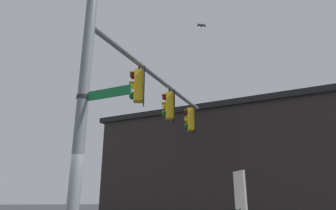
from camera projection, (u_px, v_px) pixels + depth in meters
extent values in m
cylinder|color=slate|center=(81.00, 118.00, 6.50)|extent=(0.27, 0.27, 6.68)
cylinder|color=slate|center=(161.00, 81.00, 10.80)|extent=(7.21, 4.35, 0.18)
cylinder|color=black|center=(139.00, 69.00, 9.34)|extent=(0.08, 0.08, 0.18)
cube|color=gold|center=(139.00, 86.00, 9.15)|extent=(0.36, 0.30, 1.05)
sphere|color=#590F0F|center=(133.00, 76.00, 9.24)|extent=(0.22, 0.22, 0.22)
cube|color=gold|center=(133.00, 73.00, 9.27)|extent=(0.24, 0.20, 0.03)
sphere|color=yellow|center=(133.00, 86.00, 9.14)|extent=(0.22, 0.22, 0.22)
cube|color=gold|center=(132.00, 83.00, 9.16)|extent=(0.24, 0.20, 0.03)
sphere|color=#0F4C19|center=(132.00, 96.00, 9.03)|extent=(0.22, 0.22, 0.22)
cube|color=gold|center=(132.00, 93.00, 9.06)|extent=(0.24, 0.20, 0.03)
cube|color=black|center=(144.00, 86.00, 9.17)|extent=(0.54, 0.03, 1.22)
cylinder|color=black|center=(169.00, 91.00, 11.42)|extent=(0.08, 0.08, 0.18)
cube|color=gold|center=(170.00, 106.00, 11.24)|extent=(0.36, 0.30, 1.05)
sphere|color=#590F0F|center=(165.00, 97.00, 11.33)|extent=(0.22, 0.22, 0.22)
cube|color=gold|center=(164.00, 95.00, 11.35)|extent=(0.24, 0.20, 0.03)
sphere|color=yellow|center=(165.00, 106.00, 11.22)|extent=(0.22, 0.22, 0.22)
cube|color=gold|center=(164.00, 103.00, 11.25)|extent=(0.24, 0.20, 0.03)
sphere|color=#0F4C19|center=(165.00, 114.00, 11.12)|extent=(0.22, 0.22, 0.22)
cube|color=gold|center=(164.00, 112.00, 11.15)|extent=(0.24, 0.20, 0.03)
cube|color=black|center=(174.00, 106.00, 11.26)|extent=(0.54, 0.03, 1.22)
cylinder|color=black|center=(190.00, 107.00, 13.51)|extent=(0.08, 0.08, 0.18)
cube|color=gold|center=(191.00, 119.00, 13.33)|extent=(0.36, 0.30, 1.05)
sphere|color=#590F0F|center=(187.00, 112.00, 13.41)|extent=(0.22, 0.22, 0.22)
cube|color=gold|center=(186.00, 110.00, 13.44)|extent=(0.24, 0.20, 0.03)
sphere|color=yellow|center=(187.00, 119.00, 13.31)|extent=(0.22, 0.22, 0.22)
cube|color=gold|center=(186.00, 117.00, 13.34)|extent=(0.24, 0.20, 0.03)
sphere|color=#0F4C19|center=(187.00, 127.00, 13.20)|extent=(0.22, 0.22, 0.22)
cube|color=gold|center=(186.00, 125.00, 13.23)|extent=(0.24, 0.20, 0.03)
cube|color=black|center=(194.00, 120.00, 13.34)|extent=(0.54, 0.03, 1.22)
cube|color=#147238|center=(109.00, 93.00, 6.35)|extent=(0.62, 1.02, 0.22)
cube|color=white|center=(109.00, 93.00, 6.35)|extent=(0.60, 1.01, 0.04)
cylinder|color=#262626|center=(83.00, 97.00, 6.64)|extent=(0.31, 0.31, 0.08)
ellipsoid|color=#4C4742|center=(202.00, 25.00, 10.24)|extent=(0.21, 0.09, 0.07)
cube|color=#4C4742|center=(201.00, 25.00, 10.24)|extent=(0.08, 0.30, 0.06)
cube|color=#4C4742|center=(202.00, 25.00, 10.24)|extent=(0.08, 0.29, 0.11)
cube|color=#282321|center=(232.00, 171.00, 17.09)|extent=(13.91, 15.59, 5.86)
cube|color=black|center=(247.00, 171.00, 20.72)|extent=(7.52, 10.76, 0.30)
cube|color=black|center=(228.00, 122.00, 18.00)|extent=(14.46, 16.21, 0.30)
cylinder|color=#4C3823|center=(226.00, 188.00, 21.69)|extent=(0.40, 0.40, 4.12)
sphere|color=#387533|center=(224.00, 147.00, 22.62)|extent=(3.10, 3.10, 3.10)
cube|color=silver|center=(240.00, 190.00, 5.71)|extent=(0.60, 0.04, 0.76)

